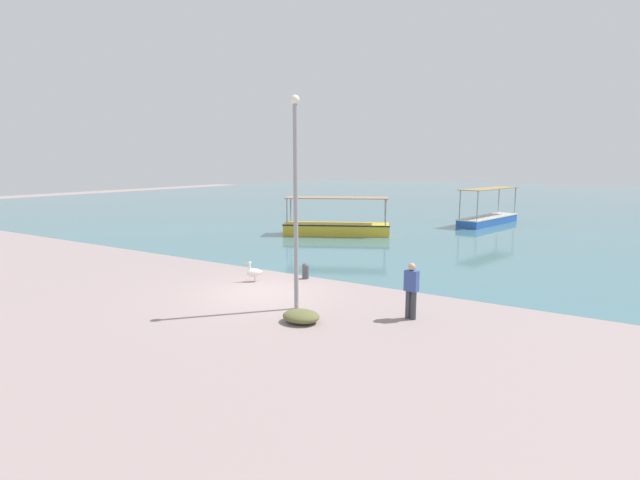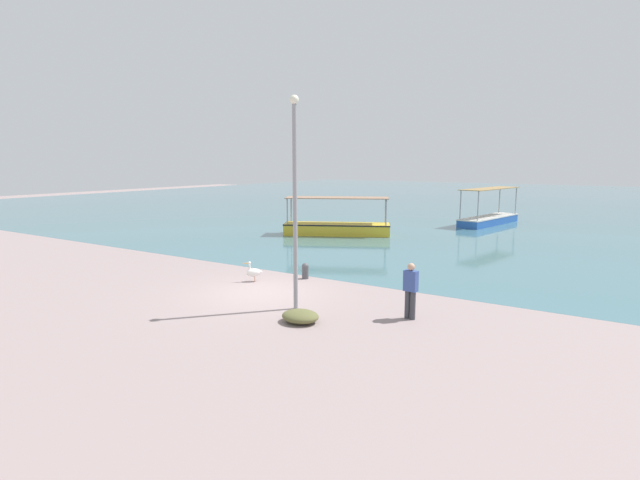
{
  "view_description": "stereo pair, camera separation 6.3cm",
  "coord_description": "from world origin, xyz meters",
  "px_view_note": "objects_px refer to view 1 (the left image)",
  "views": [
    {
      "loc": [
        11.09,
        -13.42,
        4.65
      ],
      "look_at": [
        -1.05,
        5.57,
        1.06
      ],
      "focal_mm": 28.0,
      "sensor_mm": 36.0,
      "label": 1
    },
    {
      "loc": [
        11.14,
        -13.39,
        4.65
      ],
      "look_at": [
        -1.05,
        5.57,
        1.06
      ],
      "focal_mm": 28.0,
      "sensor_mm": 36.0,
      "label": 2
    }
  ],
  "objects_px": {
    "fisherman_standing": "(411,289)",
    "lamp_post": "(296,193)",
    "pelican": "(254,272)",
    "net_pile": "(301,316)",
    "fishing_boat_near_left": "(337,227)",
    "fishing_boat_near_right": "(488,217)",
    "mooring_bollard": "(305,270)"
  },
  "relations": [
    {
      "from": "fishing_boat_near_right",
      "to": "pelican",
      "type": "distance_m",
      "value": 23.2
    },
    {
      "from": "pelican",
      "to": "net_pile",
      "type": "distance_m",
      "value": 5.34
    },
    {
      "from": "lamp_post",
      "to": "fisherman_standing",
      "type": "xyz_separation_m",
      "value": [
        3.45,
        0.99,
        -2.75
      ]
    },
    {
      "from": "pelican",
      "to": "net_pile",
      "type": "bearing_deg",
      "value": -35.2
    },
    {
      "from": "fishing_boat_near_right",
      "to": "fisherman_standing",
      "type": "height_order",
      "value": "fishing_boat_near_right"
    },
    {
      "from": "lamp_post",
      "to": "fishing_boat_near_right",
      "type": "bearing_deg",
      "value": 90.85
    },
    {
      "from": "pelican",
      "to": "fisherman_standing",
      "type": "xyz_separation_m",
      "value": [
        6.92,
        -1.06,
        0.53
      ]
    },
    {
      "from": "fishing_boat_near_left",
      "to": "fisherman_standing",
      "type": "relative_size",
      "value": 3.99
    },
    {
      "from": "fishing_boat_near_right",
      "to": "mooring_bollard",
      "type": "bearing_deg",
      "value": -94.47
    },
    {
      "from": "fishing_boat_near_left",
      "to": "fisherman_standing",
      "type": "height_order",
      "value": "fishing_boat_near_left"
    },
    {
      "from": "pelican",
      "to": "lamp_post",
      "type": "bearing_deg",
      "value": -30.57
    },
    {
      "from": "fishing_boat_near_right",
      "to": "net_pile",
      "type": "relative_size",
      "value": 6.33
    },
    {
      "from": "mooring_bollard",
      "to": "fisherman_standing",
      "type": "distance_m",
      "value": 6.09
    },
    {
      "from": "fishing_boat_near_right",
      "to": "fishing_boat_near_left",
      "type": "bearing_deg",
      "value": -122.49
    },
    {
      "from": "fishing_boat_near_left",
      "to": "pelican",
      "type": "xyz_separation_m",
      "value": [
        3.64,
        -12.42,
        -0.14
      ]
    },
    {
      "from": "fishing_boat_near_left",
      "to": "fishing_boat_near_right",
      "type": "xyz_separation_m",
      "value": [
        6.74,
        10.58,
        -0.02
      ]
    },
    {
      "from": "lamp_post",
      "to": "net_pile",
      "type": "height_order",
      "value": "lamp_post"
    },
    {
      "from": "lamp_post",
      "to": "mooring_bollard",
      "type": "relative_size",
      "value": 10.33
    },
    {
      "from": "fisherman_standing",
      "to": "net_pile",
      "type": "distance_m",
      "value": 3.34
    },
    {
      "from": "fishing_boat_near_left",
      "to": "lamp_post",
      "type": "xyz_separation_m",
      "value": [
        7.11,
        -14.47,
        3.14
      ]
    },
    {
      "from": "pelican",
      "to": "fisherman_standing",
      "type": "height_order",
      "value": "fisherman_standing"
    },
    {
      "from": "fisherman_standing",
      "to": "lamp_post",
      "type": "bearing_deg",
      "value": -163.94
    },
    {
      "from": "fishing_boat_near_left",
      "to": "net_pile",
      "type": "relative_size",
      "value": 5.98
    },
    {
      "from": "lamp_post",
      "to": "net_pile",
      "type": "relative_size",
      "value": 5.84
    },
    {
      "from": "fishing_boat_near_right",
      "to": "mooring_bollard",
      "type": "height_order",
      "value": "fishing_boat_near_right"
    },
    {
      "from": "fishing_boat_near_left",
      "to": "fisherman_standing",
      "type": "distance_m",
      "value": 17.12
    },
    {
      "from": "net_pile",
      "to": "fisherman_standing",
      "type": "bearing_deg",
      "value": 38.3
    },
    {
      "from": "pelican",
      "to": "lamp_post",
      "type": "relative_size",
      "value": 0.12
    },
    {
      "from": "pelican",
      "to": "net_pile",
      "type": "relative_size",
      "value": 0.71
    },
    {
      "from": "net_pile",
      "to": "fishing_boat_near_left",
      "type": "bearing_deg",
      "value": 117.32
    },
    {
      "from": "fishing_boat_near_left",
      "to": "net_pile",
      "type": "bearing_deg",
      "value": -62.68
    },
    {
      "from": "pelican",
      "to": "lamp_post",
      "type": "distance_m",
      "value": 5.2
    }
  ]
}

